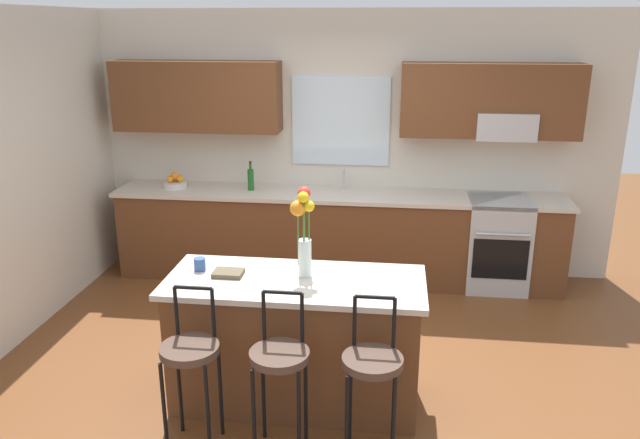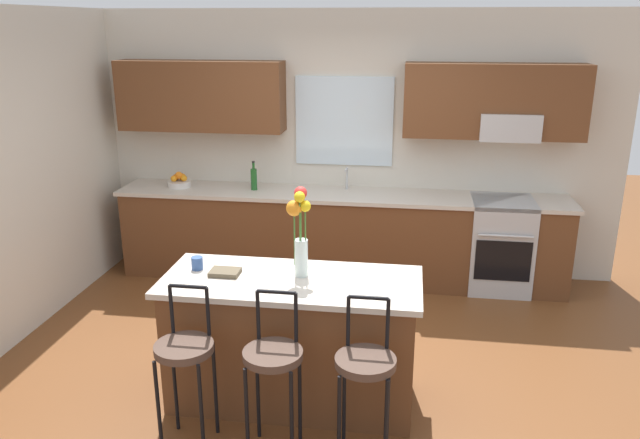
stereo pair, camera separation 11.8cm
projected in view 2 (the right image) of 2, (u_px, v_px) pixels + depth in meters
The scene contains 15 objects.
ground_plane at pixel (314, 360), 4.92m from camera, with size 14.00×14.00×0.00m, color brown.
wall_left at pixel (16, 175), 5.14m from camera, with size 0.12×4.60×2.70m, color beige.
back_wall_assembly at pixel (347, 130), 6.32m from camera, with size 5.60×0.50×2.70m.
counter_run at pixel (340, 235), 6.38m from camera, with size 4.56×0.64×0.92m.
sink_faucet at pixel (347, 176), 6.32m from camera, with size 0.02×0.13×0.23m.
oven_range at pixel (499, 245), 6.13m from camera, with size 0.60×0.64×0.92m.
kitchen_island at pixel (292, 340), 4.28m from camera, with size 1.75×0.74×0.92m.
bar_stool_near at pixel (185, 355), 3.76m from camera, with size 0.36×0.36×1.04m.
bar_stool_middle at pixel (273, 361), 3.68m from camera, with size 0.36×0.36×1.04m.
bar_stool_far at pixel (365, 369), 3.61m from camera, with size 0.36×0.36×1.04m.
flower_vase at pixel (300, 227), 4.10m from camera, with size 0.16×0.14×0.62m.
mug_ceramic at pixel (197, 263), 4.30m from camera, with size 0.08×0.08×0.09m, color #33518C.
cookbook at pixel (225, 272), 4.22m from camera, with size 0.20×0.15×0.03m, color brown.
fruit_bowl_oranges at pixel (179, 182), 6.46m from camera, with size 0.24×0.24×0.16m.
bottle_olive_oil at pixel (254, 179), 6.33m from camera, with size 0.06×0.06×0.30m.
Camera 2 is at (0.68, -4.29, 2.56)m, focal length 34.71 mm.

